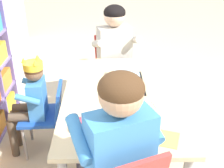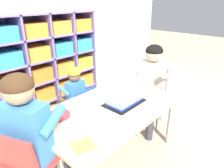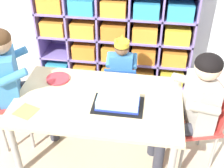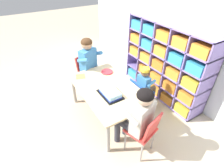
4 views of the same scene
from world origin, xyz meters
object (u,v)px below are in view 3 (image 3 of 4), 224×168
fork_at_table_front_edge (141,81)px  fork_scattered_mid_table (74,90)px  classroom_chair_guest_side (203,120)px  birthday_cake_on_tray (118,102)px  activity_table (98,105)px  classroom_chair_blue (121,83)px  child_with_crown (122,64)px  guest_at_table_side (193,101)px  fork_near_cake_tray (97,78)px  classroom_chair_adult_side (6,98)px  fork_near_child_seat (73,116)px  adult_helper_seated (15,75)px  paper_plate_stack (58,79)px

fork_at_table_front_edge → fork_scattered_mid_table: size_ratio=1.19×
classroom_chair_guest_side → birthday_cake_on_tray: 0.69m
activity_table → classroom_chair_guest_side: 0.83m
classroom_chair_blue → child_with_crown: (-0.00, 0.10, 0.16)m
guest_at_table_side → fork_near_cake_tray: size_ratio=7.89×
classroom_chair_adult_side → classroom_chair_guest_side: (1.61, 0.02, -0.05)m
child_with_crown → fork_near_child_seat: child_with_crown is taller
guest_at_table_side → fork_scattered_mid_table: 0.93m
classroom_chair_adult_side → adult_helper_seated: (0.10, 0.04, 0.20)m
guest_at_table_side → fork_scattered_mid_table: (-0.93, 0.08, -0.06)m
classroom_chair_guest_side → birthday_cake_on_tray: size_ratio=1.82×
activity_table → fork_near_cake_tray: fork_near_cake_tray is taller
classroom_chair_blue → classroom_chair_adult_side: 1.05m
classroom_chair_blue → guest_at_table_side: 0.86m
fork_near_cake_tray → classroom_chair_adult_side: bearing=104.5°
classroom_chair_blue → paper_plate_stack: paper_plate_stack is taller
classroom_chair_adult_side → activity_table: bearing=-113.3°
classroom_chair_guest_side → adult_helper_seated: bearing=-107.0°
fork_scattered_mid_table → fork_near_cake_tray: same height
guest_at_table_side → fork_near_child_seat: bearing=-91.5°
activity_table → fork_at_table_front_edge: fork_at_table_front_edge is taller
activity_table → classroom_chair_guest_side: classroom_chair_guest_side is taller
classroom_chair_blue → classroom_chair_guest_side: 0.89m
activity_table → adult_helper_seated: (-0.68, 0.06, 0.17)m
classroom_chair_blue → adult_helper_seated: size_ratio=0.52×
classroom_chair_blue → classroom_chair_guest_side: classroom_chair_guest_side is taller
classroom_chair_blue → guest_at_table_side: guest_at_table_side is taller
activity_table → adult_helper_seated: adult_helper_seated is taller
adult_helper_seated → fork_near_child_seat: adult_helper_seated is taller
fork_near_child_seat → adult_helper_seated: bearing=-36.6°
classroom_chair_adult_side → classroom_chair_guest_side: classroom_chair_adult_side is taller
activity_table → fork_near_child_seat: bearing=-123.5°
activity_table → child_with_crown: size_ratio=1.63×
adult_helper_seated → fork_at_table_front_edge: bearing=-98.9°
classroom_chair_adult_side → classroom_chair_guest_side: 1.61m
birthday_cake_on_tray → fork_at_table_front_edge: birthday_cake_on_tray is taller
fork_at_table_front_edge → classroom_chair_blue: bearing=36.9°
paper_plate_stack → fork_near_cake_tray: paper_plate_stack is taller
classroom_chair_blue → guest_at_table_side: bearing=134.8°
classroom_chair_blue → classroom_chair_adult_side: bearing=27.7°
classroom_chair_blue → child_with_crown: bearing=-90.3°
guest_at_table_side → paper_plate_stack: (-1.10, 0.21, -0.05)m
classroom_chair_blue → classroom_chair_guest_side: bearing=141.3°
fork_at_table_front_edge → fork_near_child_seat: size_ratio=1.07×
classroom_chair_guest_side → fork_near_cake_tray: (-0.89, 0.25, 0.15)m
adult_helper_seated → fork_scattered_mid_table: (0.47, 0.02, -0.11)m
fork_at_table_front_edge → adult_helper_seated: bearing=102.1°
classroom_chair_adult_side → fork_near_cake_tray: (0.72, 0.27, 0.09)m
fork_at_table_front_edge → fork_near_child_seat: (-0.46, -0.51, 0.00)m
child_with_crown → classroom_chair_guest_side: bearing=136.5°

